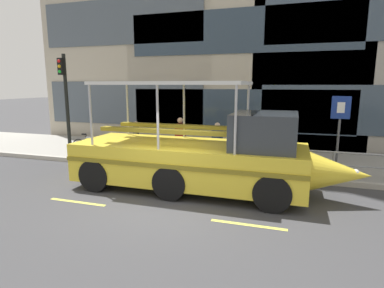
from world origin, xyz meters
The scene contains 13 objects.
ground_plane centered at (0.00, 0.00, 0.00)m, with size 120.00×120.00×0.00m, color #3D3D3F.
sidewalk centered at (0.00, 5.60, 0.09)m, with size 32.00×4.80×0.18m, color #99968E.
curb_edge centered at (0.00, 3.11, 0.09)m, with size 32.00×0.18×0.18m, color #B2ADA3.
lane_centreline centered at (0.00, -0.79, 0.00)m, with size 25.80×0.12×0.01m.
curb_guardrail centered at (0.74, 3.45, 0.78)m, with size 11.80×0.09×0.89m.
traffic_light_pole centered at (-6.49, 3.98, 2.84)m, with size 0.24×0.46×4.42m.
parking_sign centered at (4.77, 3.86, 2.02)m, with size 0.60×0.12×2.71m.
leaned_bicycle centered at (-5.30, 3.81, 0.56)m, with size 1.74×0.46×0.96m.
duck_tour_boat centered at (0.69, 1.35, 1.08)m, with size 8.89×2.60×3.36m.
pedestrian_near_bow centered at (3.10, 4.90, 1.26)m, with size 0.52×0.24×1.78m.
pedestrian_mid_left centered at (0.38, 4.44, 1.14)m, with size 0.46×0.22×1.59m.
pedestrian_mid_right centered at (-1.23, 4.51, 1.23)m, with size 0.50×0.24×1.74m.
pedestrian_near_stern centered at (-3.29, 4.47, 1.09)m, with size 0.35×0.30×1.51m.
Camera 1 is at (3.28, -7.83, 3.26)m, focal length 29.53 mm.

